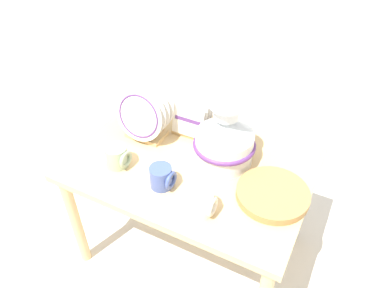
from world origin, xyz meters
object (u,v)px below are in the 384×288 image
(wicker_charger_stack, at_px, (273,194))
(mug_cobalt_glaze, at_px, (162,177))
(ceramic_vase, at_px, (225,138))
(mug_cream_glaze, at_px, (203,203))
(dish_rack_square_plates, at_px, (193,121))
(dish_rack_round_plates, at_px, (144,116))
(mug_sage_glaze, at_px, (118,157))

(wicker_charger_stack, xyz_separation_m, mug_cobalt_glaze, (-0.45, -0.16, 0.03))
(ceramic_vase, bearing_deg, wicker_charger_stack, -23.39)
(wicker_charger_stack, height_order, mug_cream_glaze, mug_cream_glaze)
(ceramic_vase, distance_m, dish_rack_square_plates, 0.27)
(dish_rack_square_plates, xyz_separation_m, wicker_charger_stack, (0.51, -0.25, -0.05))
(dish_rack_square_plates, xyz_separation_m, mug_cobalt_glaze, (0.06, -0.41, -0.02))
(ceramic_vase, xyz_separation_m, wicker_charger_stack, (0.28, -0.12, -0.12))
(dish_rack_round_plates, xyz_separation_m, mug_cobalt_glaze, (0.25, -0.26, -0.07))
(dish_rack_square_plates, distance_m, mug_cobalt_glaze, 0.41)
(mug_cobalt_glaze, bearing_deg, wicker_charger_stack, 19.05)
(dish_rack_round_plates, bearing_deg, ceramic_vase, 1.81)
(ceramic_vase, height_order, wicker_charger_stack, ceramic_vase)
(dish_rack_square_plates, distance_m, mug_cream_glaze, 0.54)
(dish_rack_round_plates, xyz_separation_m, mug_sage_glaze, (0.00, -0.24, -0.07))
(mug_cobalt_glaze, xyz_separation_m, mug_sage_glaze, (-0.25, 0.02, 0.00))
(ceramic_vase, bearing_deg, mug_sage_glaze, -148.69)
(wicker_charger_stack, xyz_separation_m, mug_cream_glaze, (-0.23, -0.21, 0.03))
(wicker_charger_stack, bearing_deg, dish_rack_round_plates, 171.29)
(mug_cobalt_glaze, bearing_deg, dish_rack_square_plates, 98.05)
(dish_rack_round_plates, relative_size, mug_cream_glaze, 2.60)
(mug_cobalt_glaze, relative_size, mug_sage_glaze, 1.00)
(dish_rack_square_plates, distance_m, mug_sage_glaze, 0.43)
(mug_cream_glaze, bearing_deg, dish_rack_square_plates, 121.04)
(mug_cobalt_glaze, bearing_deg, ceramic_vase, 58.42)
(mug_cobalt_glaze, bearing_deg, mug_cream_glaze, -13.48)
(mug_sage_glaze, bearing_deg, ceramic_vase, 31.31)
(dish_rack_round_plates, bearing_deg, dish_rack_square_plates, 36.74)
(mug_cream_glaze, bearing_deg, mug_cobalt_glaze, 166.52)
(ceramic_vase, height_order, mug_cream_glaze, ceramic_vase)
(ceramic_vase, bearing_deg, mug_cobalt_glaze, -121.58)
(mug_cobalt_glaze, height_order, mug_sage_glaze, same)
(wicker_charger_stack, distance_m, mug_cream_glaze, 0.31)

